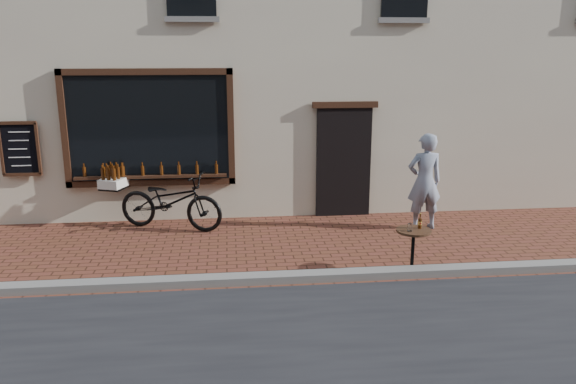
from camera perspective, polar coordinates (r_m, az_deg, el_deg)
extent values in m
plane|color=#5C2F1D|center=(8.17, -2.89, -9.70)|extent=(90.00, 90.00, 0.00)
cube|color=slate|center=(8.33, -2.97, -8.76)|extent=(90.00, 0.25, 0.12)
cube|color=black|center=(11.10, -13.94, 6.31)|extent=(3.00, 0.06, 2.00)
cube|color=black|center=(10.99, -14.30, 11.76)|extent=(3.24, 0.10, 0.12)
cube|color=black|center=(11.27, -13.63, 0.95)|extent=(3.24, 0.10, 0.12)
cube|color=black|center=(11.40, -21.78, 5.91)|extent=(0.12, 0.10, 2.24)
cube|color=black|center=(10.98, -5.82, 6.57)|extent=(0.12, 0.10, 2.24)
cube|color=black|center=(11.20, -13.71, 1.54)|extent=(2.90, 0.16, 0.05)
cube|color=black|center=(11.37, 5.65, 3.00)|extent=(1.10, 0.10, 2.20)
cube|color=black|center=(11.17, 5.83, 8.82)|extent=(1.30, 0.10, 0.12)
cube|color=black|center=(11.72, -25.57, 3.99)|extent=(0.62, 0.04, 0.92)
cylinder|color=#3D1C07|center=(11.41, -19.97, 1.93)|extent=(0.06, 0.06, 0.19)
cylinder|color=#3D1C07|center=(11.33, -18.22, 1.99)|extent=(0.06, 0.06, 0.19)
cylinder|color=#3D1C07|center=(11.26, -16.44, 2.05)|extent=(0.06, 0.06, 0.19)
cylinder|color=#3D1C07|center=(11.20, -14.65, 2.11)|extent=(0.06, 0.06, 0.19)
cylinder|color=#3D1C07|center=(11.15, -12.83, 2.17)|extent=(0.06, 0.06, 0.19)
cylinder|color=#3D1C07|center=(11.11, -11.00, 2.23)|extent=(0.06, 0.06, 0.19)
cylinder|color=#3D1C07|center=(11.09, -9.16, 2.28)|extent=(0.06, 0.06, 0.19)
cylinder|color=#3D1C07|center=(11.07, -7.32, 2.33)|extent=(0.06, 0.06, 0.19)
imported|color=black|center=(10.79, -11.83, -0.92)|extent=(2.18, 1.39, 1.08)
cube|color=black|center=(11.28, -17.09, 0.49)|extent=(0.58, 0.68, 0.04)
cube|color=silver|center=(11.26, -17.13, 0.99)|extent=(0.59, 0.70, 0.17)
cylinder|color=#3D1C07|center=(10.97, -17.25, 1.71)|extent=(0.07, 0.07, 0.23)
cylinder|color=#3D1C07|center=(11.04, -17.79, 1.73)|extent=(0.07, 0.07, 0.23)
cylinder|color=#3D1C07|center=(11.10, -18.31, 1.76)|extent=(0.07, 0.07, 0.23)
cylinder|color=#3D1C07|center=(11.09, -16.87, 1.87)|extent=(0.07, 0.07, 0.23)
cylinder|color=#3D1C07|center=(11.15, -17.40, 1.89)|extent=(0.07, 0.07, 0.23)
cylinder|color=#3D1C07|center=(11.22, -17.92, 1.92)|extent=(0.07, 0.07, 0.23)
cylinder|color=#3D1C07|center=(11.21, -16.49, 2.02)|extent=(0.07, 0.07, 0.23)
cylinder|color=#3D1C07|center=(11.27, -17.02, 2.05)|extent=(0.07, 0.07, 0.23)
cylinder|color=#3D1C07|center=(11.34, -17.54, 2.08)|extent=(0.07, 0.07, 0.23)
cylinder|color=#3D1C07|center=(11.33, -16.12, 2.18)|extent=(0.07, 0.07, 0.23)
cylinder|color=#3D1C07|center=(11.39, -16.65, 2.20)|extent=(0.07, 0.07, 0.23)
cylinder|color=#3D1C07|center=(11.46, -17.16, 2.23)|extent=(0.07, 0.07, 0.23)
cylinder|color=black|center=(8.91, 12.43, -7.84)|extent=(0.39, 0.39, 0.03)
cylinder|color=black|center=(8.79, 12.54, -5.89)|extent=(0.05, 0.05, 0.62)
cylinder|color=black|center=(8.69, 12.66, -3.86)|extent=(0.53, 0.53, 0.04)
cylinder|color=gold|center=(8.74, 13.25, -3.09)|extent=(0.06, 0.06, 0.05)
cylinder|color=white|center=(8.58, 12.26, -3.53)|extent=(0.07, 0.07, 0.12)
imported|color=gray|center=(10.82, 13.69, 1.05)|extent=(0.68, 0.47, 1.82)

